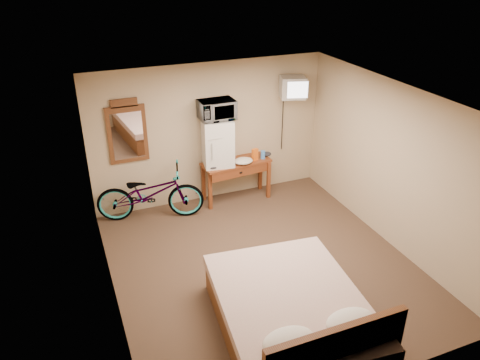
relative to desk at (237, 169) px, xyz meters
The scene contains 13 objects.
room 2.14m from the desk, 101.16° to the right, with size 4.60×4.64×2.50m.
desk is the anchor object (origin of this frame).
mini_fridge 0.64m from the desk, behind, with size 0.57×0.55×0.83m.
microwave 1.18m from the desk, behind, with size 0.60×0.40×0.33m, color silver.
snack_bag 0.42m from the desk, ahead, with size 0.11×0.06×0.21m, color #DA5D13.
blue_cup 0.54m from the desk, ahead, with size 0.08×0.08×0.15m, color #3D7ED2.
cloth_cream 0.23m from the desk, 49.52° to the right, with size 0.34×0.26×0.10m, color beige.
cloth_dark_a 0.52m from the desk, 169.01° to the right, with size 0.23×0.17×0.09m, color black.
cloth_dark_b 0.63m from the desk, ahead, with size 0.17×0.14×0.08m, color black.
crt_television 1.74m from the desk, ahead, with size 0.51×0.61×0.37m.
wall_mirror 2.03m from the desk, behind, with size 0.64×0.04×1.08m.
bicycle 1.60m from the desk, behind, with size 0.63×1.79×0.94m, color black.
bed 3.45m from the desk, 100.64° to the right, with size 1.86×2.34×0.90m.
Camera 1 is at (-2.40, -5.04, 4.20)m, focal length 35.00 mm.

